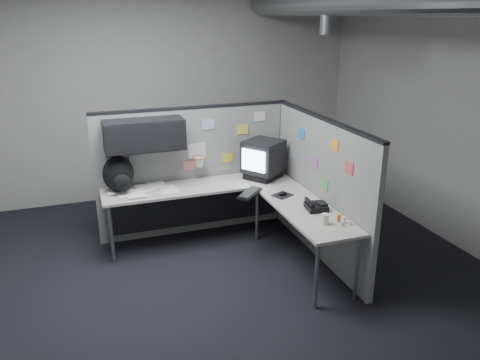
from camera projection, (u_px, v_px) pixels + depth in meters
name	position (u px, v px, depth m)	size (l,w,h in m)	color
room	(287.00, 77.00, 4.50)	(5.62, 5.62, 3.22)	black
partition_back	(181.00, 160.00, 5.71)	(2.44, 0.42, 1.63)	gray
partition_right	(319.00, 188.00, 5.28)	(0.07, 2.23, 1.63)	gray
desk	(226.00, 200.00, 5.49)	(2.31, 2.11, 0.73)	#B4ACA3
monitor	(263.00, 159.00, 5.80)	(0.58, 0.58, 0.48)	black
keyboard	(250.00, 193.00, 5.32)	(0.38, 0.40, 0.04)	black
mouse	(282.00, 194.00, 5.30)	(0.27, 0.25, 0.05)	black
phone	(316.00, 206.00, 4.90)	(0.23, 0.25, 0.11)	black
bottles	(343.00, 221.00, 4.58)	(0.12, 0.14, 0.07)	silver
cup	(325.00, 219.00, 4.56)	(0.08, 0.08, 0.11)	beige
papers	(141.00, 190.00, 5.46)	(0.80, 0.53, 0.02)	white
backpack	(119.00, 175.00, 5.34)	(0.40, 0.38, 0.43)	black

